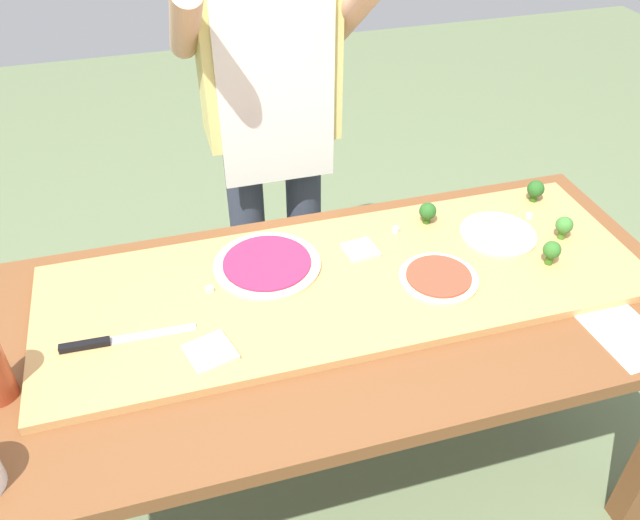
{
  "coord_description": "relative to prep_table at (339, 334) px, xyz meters",
  "views": [
    {
      "loc": [
        -0.36,
        -1.1,
        1.84
      ],
      "look_at": [
        -0.04,
        0.04,
        0.89
      ],
      "focal_mm": 35.88,
      "sensor_mm": 36.0,
      "label": 1
    }
  ],
  "objects": [
    {
      "name": "pizza_whole_beet_magenta",
      "position": [
        -0.14,
        0.17,
        0.13
      ],
      "size": [
        0.28,
        0.28,
        0.02
      ],
      "color": "beige",
      "rests_on": "cutting_board"
    },
    {
      "name": "cheese_crumble_a",
      "position": [
        0.62,
        0.18,
        0.13
      ],
      "size": [
        0.02,
        0.02,
        0.01
      ],
      "primitive_type": "cube",
      "rotation": [
        0.0,
        0.0,
        1.27
      ],
      "color": "white",
      "rests_on": "cutting_board"
    },
    {
      "name": "cheese_crumble_b",
      "position": [
        0.23,
        0.22,
        0.13
      ],
      "size": [
        0.02,
        0.02,
        0.02
      ],
      "primitive_type": "cube",
      "rotation": [
        0.0,
        0.0,
        0.66
      ],
      "color": "white",
      "rests_on": "cutting_board"
    },
    {
      "name": "pizza_slice_near_left",
      "position": [
        0.11,
        0.16,
        0.13
      ],
      "size": [
        0.09,
        0.09,
        0.01
      ],
      "primitive_type": "cube",
      "rotation": [
        0.0,
        0.0,
        0.12
      ],
      "color": "beige",
      "rests_on": "cutting_board"
    },
    {
      "name": "pizza_slice_far_right",
      "position": [
        -0.33,
        -0.1,
        0.13
      ],
      "size": [
        0.12,
        0.12,
        0.01
      ],
      "primitive_type": "cube",
      "rotation": [
        0.0,
        0.0,
        0.29
      ],
      "color": "beige",
      "rests_on": "cutting_board"
    },
    {
      "name": "pizza_whole_cheese_artichoke",
      "position": [
        0.49,
        0.13,
        0.13
      ],
      "size": [
        0.21,
        0.21,
        0.02
      ],
      "color": "beige",
      "rests_on": "cutting_board"
    },
    {
      "name": "ground_plane",
      "position": [
        0.0,
        0.0,
        -0.68
      ],
      "size": [
        8.0,
        8.0,
        0.0
      ],
      "primitive_type": "plane",
      "color": "#60704C"
    },
    {
      "name": "chefs_knife",
      "position": [
        -0.54,
        0.0,
        0.13
      ],
      "size": [
        0.3,
        0.03,
        0.02
      ],
      "color": "#B7BABF",
      "rests_on": "cutting_board"
    },
    {
      "name": "broccoli_floret_center_left",
      "position": [
        0.33,
        0.24,
        0.16
      ],
      "size": [
        0.05,
        0.05,
        0.06
      ],
      "color": "#2C5915",
      "rests_on": "cutting_board"
    },
    {
      "name": "cutting_board",
      "position": [
        0.04,
        0.07,
        0.11
      ],
      "size": [
        1.52,
        0.52,
        0.02
      ],
      "primitive_type": "cube",
      "color": "tan",
      "rests_on": "prep_table"
    },
    {
      "name": "recipe_note",
      "position": [
        0.61,
        -0.28,
        0.1
      ],
      "size": [
        0.16,
        0.2,
        0.0
      ],
      "primitive_type": "cube",
      "rotation": [
        0.0,
        0.0,
        0.07
      ],
      "color": "white",
      "rests_on": "prep_table"
    },
    {
      "name": "broccoli_floret_front_mid",
      "position": [
        0.56,
        -0.02,
        0.16
      ],
      "size": [
        0.05,
        0.05,
        0.07
      ],
      "color": "#366618",
      "rests_on": "cutting_board"
    },
    {
      "name": "broccoli_floret_back_right",
      "position": [
        0.68,
        0.26,
        0.16
      ],
      "size": [
        0.05,
        0.05,
        0.07
      ],
      "color": "#2C5915",
      "rests_on": "cutting_board"
    },
    {
      "name": "cheese_crumble_c",
      "position": [
        -0.3,
        0.11,
        0.13
      ],
      "size": [
        0.02,
        0.02,
        0.02
      ],
      "primitive_type": "cube",
      "rotation": [
        0.0,
        0.0,
        0.36
      ],
      "color": "white",
      "rests_on": "cutting_board"
    },
    {
      "name": "prep_table",
      "position": [
        0.0,
        0.0,
        0.0
      ],
      "size": [
        1.75,
        0.81,
        0.77
      ],
      "color": "brown",
      "rests_on": "ground"
    },
    {
      "name": "pizza_whole_tomato_red",
      "position": [
        0.26,
        0.0,
        0.13
      ],
      "size": [
        0.2,
        0.2,
        0.02
      ],
      "color": "beige",
      "rests_on": "cutting_board"
    },
    {
      "name": "broccoli_floret_back_left",
      "position": [
        0.65,
        0.07,
        0.16
      ],
      "size": [
        0.05,
        0.05,
        0.07
      ],
      "color": "#3F7220",
      "rests_on": "cutting_board"
    },
    {
      "name": "cook_center",
      "position": [
        -0.01,
        0.69,
        0.32
      ],
      "size": [
        0.54,
        0.39,
        1.67
      ],
      "color": "#333847",
      "rests_on": "ground"
    }
  ]
}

